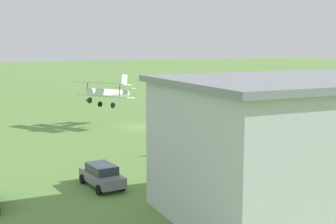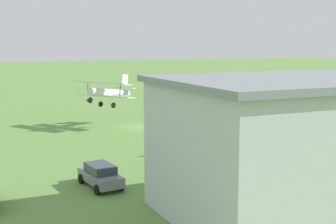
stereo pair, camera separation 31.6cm
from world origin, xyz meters
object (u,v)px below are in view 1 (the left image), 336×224
Objects in this scene: car_grey at (102,175)px; person_near_hangar_door at (261,139)px; person_beside_truck at (168,146)px; person_at_fence_line at (328,138)px; person_by_parked_cars at (309,133)px; biplane at (107,92)px; person_crossing_taxiway at (336,139)px.

person_near_hangar_door is at bearing -163.83° from car_grey.
person_at_fence_line is at bearing 168.57° from person_beside_truck.
person_near_hangar_door is at bearing 171.74° from person_beside_truck.
person_at_fence_line is (-22.88, -3.03, -0.02)m from car_grey.
person_beside_truck is 1.09× the size of person_by_parked_cars.
person_near_hangar_door reaches higher than person_at_fence_line.
person_near_hangar_door is 1.10× the size of person_by_parked_cars.
person_at_fence_line is at bearing 128.21° from biplane.
person_near_hangar_door is (-16.57, -4.80, 0.07)m from car_grey.
person_by_parked_cars is (-0.08, -2.56, 0.00)m from person_at_fence_line.
person_at_fence_line is 0.93× the size of person_crossing_taxiway.
person_beside_truck is at bearing -15.63° from person_crossing_taxiway.
person_near_hangar_door is at bearing -25.12° from person_crossing_taxiway.
person_by_parked_cars is at bearing -91.87° from person_at_fence_line.
biplane reaches higher than person_at_fence_line.
car_grey is 2.53× the size of person_crossing_taxiway.
person_at_fence_line is (-6.31, 1.78, -0.09)m from person_near_hangar_door.
biplane is at bearing -109.74° from car_grey.
person_by_parked_cars is at bearing -166.33° from car_grey.
car_grey is at bearing 16.17° from person_near_hangar_door.
biplane is 1.72× the size of car_grey.
car_grey is at bearing 7.54° from person_at_fence_line.
car_grey is at bearing 4.72° from person_crossing_taxiway.
person_near_hangar_door is 1.03× the size of person_crossing_taxiway.
car_grey is (7.91, 22.05, -3.14)m from biplane.
person_crossing_taxiway is at bearing 126.44° from biplane.
person_by_parked_cars is (-6.40, -0.78, -0.09)m from person_near_hangar_door.
biplane is at bearing -53.56° from person_crossing_taxiway.
person_near_hangar_door reaches higher than person_by_parked_cars.
person_crossing_taxiway reaches higher than person_by_parked_cars.
person_crossing_taxiway is 3.71m from person_by_parked_cars.
biplane is 4.67× the size of person_by_parked_cars.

